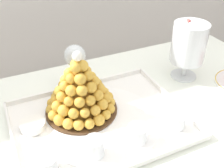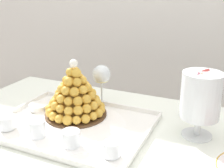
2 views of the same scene
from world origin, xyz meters
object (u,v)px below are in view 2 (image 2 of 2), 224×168
at_px(macaron_goblet, 201,96).
at_px(wine_glass, 102,76).
at_px(dessert_cup_mid_right, 112,150).
at_px(dessert_cup_mid_left, 37,129).
at_px(dessert_cup_left, 7,123).
at_px(dessert_cup_centre, 71,139).
at_px(croquembouche, 75,95).
at_px(serving_tray, 74,125).
at_px(creme_brulee_ramekin, 39,106).

xyz_separation_m(macaron_goblet, wine_glass, (-0.43, 0.12, -0.02)).
bearing_deg(wine_glass, dessert_cup_mid_right, -59.61).
height_order(dessert_cup_mid_left, macaron_goblet, macaron_goblet).
distance_m(dessert_cup_left, dessert_cup_centre, 0.28).
distance_m(croquembouche, dessert_cup_left, 0.27).
bearing_deg(serving_tray, dessert_cup_left, -149.06).
relative_size(serving_tray, macaron_goblet, 2.29).
height_order(dessert_cup_mid_left, dessert_cup_mid_right, dessert_cup_mid_left).
distance_m(croquembouche, dessert_cup_mid_right, 0.33).
relative_size(dessert_cup_centre, dessert_cup_mid_right, 1.14).
bearing_deg(wine_glass, serving_tray, -90.04).
xyz_separation_m(dessert_cup_mid_left, creme_brulee_ramekin, (-0.14, 0.19, -0.01)).
relative_size(dessert_cup_left, wine_glass, 0.34).
distance_m(dessert_cup_mid_right, creme_brulee_ramekin, 0.46).
bearing_deg(dessert_cup_mid_left, croquembouche, 81.41).
xyz_separation_m(serving_tray, wine_glass, (0.00, 0.24, 0.13)).
distance_m(dessert_cup_mid_left, wine_glass, 0.38).
height_order(serving_tray, dessert_cup_mid_right, dessert_cup_mid_right).
bearing_deg(wine_glass, creme_brulee_ramekin, -139.71).
distance_m(dessert_cup_mid_left, creme_brulee_ramekin, 0.23).
bearing_deg(dessert_cup_mid_right, wine_glass, 120.39).
height_order(dessert_cup_mid_right, wine_glass, wine_glass).
height_order(dessert_cup_centre, macaron_goblet, macaron_goblet).
height_order(dessert_cup_centre, wine_glass, wine_glass).
relative_size(croquembouche, dessert_cup_mid_left, 4.22).
relative_size(creme_brulee_ramekin, macaron_goblet, 0.33).
xyz_separation_m(dessert_cup_mid_right, wine_glass, (-0.21, 0.37, 0.10)).
distance_m(serving_tray, croquembouche, 0.13).
bearing_deg(dessert_cup_centre, creme_brulee_ramekin, 146.09).
bearing_deg(dessert_cup_centre, serving_tray, 118.43).
xyz_separation_m(dessert_cup_left, creme_brulee_ramekin, (-0.00, 0.18, -0.01)).
xyz_separation_m(dessert_cup_mid_right, creme_brulee_ramekin, (-0.42, 0.19, -0.01)).
bearing_deg(dessert_cup_left, croquembouche, 50.01).
relative_size(dessert_cup_mid_right, macaron_goblet, 0.21).
relative_size(dessert_cup_centre, wine_glass, 0.33).
distance_m(creme_brulee_ramekin, wine_glass, 0.30).
distance_m(serving_tray, dessert_cup_centre, 0.15).
height_order(creme_brulee_ramekin, macaron_goblet, macaron_goblet).
bearing_deg(dessert_cup_mid_right, macaron_goblet, 49.06).
height_order(dessert_cup_left, dessert_cup_mid_left, dessert_cup_mid_left).
height_order(serving_tray, creme_brulee_ramekin, creme_brulee_ramekin).
height_order(croquembouche, creme_brulee_ramekin, croquembouche).
bearing_deg(serving_tray, wine_glass, 89.96).
distance_m(dessert_cup_mid_left, dessert_cup_mid_right, 0.28).
xyz_separation_m(croquembouche, dessert_cup_mid_left, (-0.03, -0.20, -0.06)).
bearing_deg(dessert_cup_mid_left, wine_glass, 79.26).
xyz_separation_m(dessert_cup_centre, creme_brulee_ramekin, (-0.28, 0.19, -0.01)).
distance_m(serving_tray, dessert_cup_left, 0.24).
bearing_deg(dessert_cup_centre, dessert_cup_left, 179.26).
distance_m(dessert_cup_left, wine_glass, 0.43).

